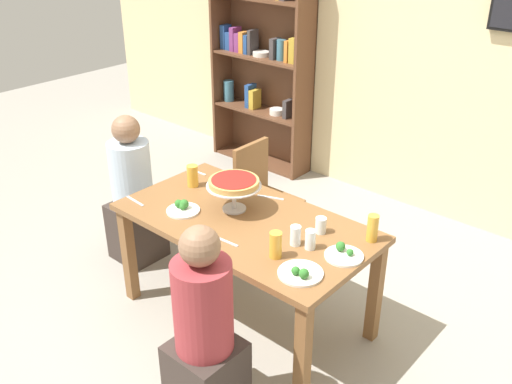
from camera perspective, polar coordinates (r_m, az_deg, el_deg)
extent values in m
plane|color=gray|center=(3.89, -0.99, -12.27)|extent=(12.00, 12.00, 0.00)
cube|color=beige|center=(4.97, 16.64, 13.67)|extent=(8.00, 0.12, 2.80)
cube|color=brown|center=(3.47, -1.09, -3.06)|extent=(1.59, 0.85, 0.04)
cube|color=brown|center=(3.94, -12.66, -6.12)|extent=(0.07, 0.07, 0.70)
cube|color=brown|center=(3.10, 4.71, -16.15)|extent=(0.07, 0.07, 0.70)
cube|color=brown|center=(4.33, -4.98, -2.23)|extent=(0.07, 0.07, 0.70)
cube|color=brown|center=(3.58, 11.89, -9.80)|extent=(0.07, 0.07, 0.70)
cube|color=brown|center=(6.06, -3.47, 14.06)|extent=(0.03, 0.30, 2.20)
cube|color=brown|center=(5.38, 4.90, 12.33)|extent=(0.03, 0.30, 2.20)
cube|color=brown|center=(5.81, 1.42, 13.53)|extent=(1.10, 0.02, 2.20)
cube|color=brown|center=(6.06, 0.44, 3.24)|extent=(1.04, 0.28, 0.02)
cube|color=brown|center=(5.85, 0.46, 8.16)|extent=(1.04, 0.28, 0.02)
cube|color=brown|center=(5.70, 0.48, 13.40)|extent=(1.04, 0.28, 0.02)
cylinder|color=#3D7084|center=(6.10, -2.75, 10.13)|extent=(0.11, 0.11, 0.22)
cube|color=navy|center=(5.90, -0.55, 9.65)|extent=(0.05, 0.13, 0.24)
cube|color=#B7932D|center=(5.87, -0.11, 9.33)|extent=(0.06, 0.13, 0.19)
cylinder|color=silver|center=(5.71, 2.09, 8.08)|extent=(0.14, 0.14, 0.06)
cube|color=#3D3838|center=(5.61, 3.26, 8.35)|extent=(0.05, 0.13, 0.18)
cube|color=navy|center=(5.98, -3.06, 15.31)|extent=(0.06, 0.11, 0.24)
cube|color=navy|center=(5.94, -2.56, 14.93)|extent=(0.06, 0.11, 0.18)
cube|color=#7A3370|center=(5.89, -2.09, 15.11)|extent=(0.05, 0.13, 0.23)
cube|color=#7A3370|center=(5.85, -1.60, 14.80)|extent=(0.06, 0.13, 0.18)
cube|color=orange|center=(5.81, -1.15, 14.82)|extent=(0.06, 0.13, 0.21)
cube|color=navy|center=(5.77, -0.70, 14.63)|extent=(0.04, 0.13, 0.18)
cube|color=#3D3838|center=(5.74, -0.32, 14.83)|extent=(0.04, 0.13, 0.24)
cylinder|color=silver|center=(5.69, 0.52, 13.71)|extent=(0.17, 0.17, 0.04)
cube|color=#3D3838|center=(5.56, 1.95, 14.19)|extent=(0.05, 0.13, 0.20)
cylinder|color=#3D7084|center=(5.51, 2.57, 14.06)|extent=(0.09, 0.09, 0.19)
cube|color=orange|center=(5.45, 3.39, 13.94)|extent=(0.04, 0.13, 0.20)
cube|color=#B7932D|center=(5.42, 3.89, 13.99)|extent=(0.07, 0.11, 0.23)
cylinder|color=#3D7084|center=(5.37, 4.60, 13.66)|extent=(0.09, 0.09, 0.20)
cube|color=#382D28|center=(4.45, -11.85, -3.80)|extent=(0.34, 0.34, 0.45)
cylinder|color=silver|center=(4.23, -12.46, 1.74)|extent=(0.30, 0.30, 0.50)
sphere|color=#846047|center=(4.09, -12.94, 6.17)|extent=(0.20, 0.20, 0.20)
cube|color=#382D28|center=(3.17, -4.97, -18.11)|extent=(0.34, 0.34, 0.45)
cylinder|color=#993338|center=(2.85, -5.36, -11.36)|extent=(0.30, 0.30, 0.50)
sphere|color=#846047|center=(2.65, -5.68, -5.42)|extent=(0.20, 0.20, 0.20)
cube|color=brown|center=(4.30, 1.30, -1.16)|extent=(0.40, 0.40, 0.04)
cube|color=brown|center=(4.30, -0.50, 2.29)|extent=(0.04, 0.36, 0.42)
cylinder|color=brown|center=(4.44, 4.46, -3.62)|extent=(0.04, 0.04, 0.41)
cylinder|color=brown|center=(4.20, 1.56, -5.47)|extent=(0.04, 0.04, 0.41)
cylinder|color=brown|center=(4.62, 1.01, -2.17)|extent=(0.04, 0.04, 0.41)
cylinder|color=brown|center=(4.40, -1.95, -3.85)|extent=(0.04, 0.04, 0.41)
cylinder|color=silver|center=(3.58, -2.19, -1.67)|extent=(0.15, 0.15, 0.01)
cylinder|color=silver|center=(3.54, -2.22, -0.51)|extent=(0.03, 0.03, 0.15)
cylinder|color=silver|center=(3.50, -2.24, 0.64)|extent=(0.34, 0.34, 0.01)
cylinder|color=tan|center=(3.49, -2.24, 0.97)|extent=(0.31, 0.31, 0.04)
cylinder|color=maroon|center=(3.48, -2.25, 1.26)|extent=(0.28, 0.28, 0.00)
cylinder|color=white|center=(2.99, 4.48, -8.13)|extent=(0.24, 0.24, 0.01)
sphere|color=#2D7028|center=(2.93, 4.83, -8.16)|extent=(0.05, 0.05, 0.05)
sphere|color=#2D7028|center=(2.95, 4.00, -7.88)|extent=(0.05, 0.05, 0.05)
cylinder|color=white|center=(3.58, -7.33, -1.87)|extent=(0.21, 0.21, 0.01)
sphere|color=#2D7028|center=(3.56, -7.39, -1.47)|extent=(0.04, 0.04, 0.04)
sphere|color=#2D7028|center=(3.57, -7.23, -1.20)|extent=(0.06, 0.06, 0.06)
sphere|color=#2D7028|center=(3.59, -7.78, -1.15)|extent=(0.05, 0.05, 0.05)
sphere|color=#2D7028|center=(3.60, -7.49, -1.21)|extent=(0.04, 0.04, 0.04)
cylinder|color=white|center=(3.15, 8.82, -6.36)|extent=(0.21, 0.21, 0.01)
sphere|color=#2D7028|center=(3.16, 8.49, -5.42)|extent=(0.05, 0.05, 0.05)
sphere|color=#2D7028|center=(3.14, 9.42, -5.99)|extent=(0.04, 0.04, 0.04)
cylinder|color=gold|center=(3.28, 11.62, -3.57)|extent=(0.06, 0.06, 0.16)
cylinder|color=gold|center=(3.86, -6.39, 1.63)|extent=(0.08, 0.08, 0.15)
cylinder|color=gold|center=(3.08, 1.98, -5.33)|extent=(0.07, 0.07, 0.15)
cylinder|color=white|center=(3.20, 3.99, -4.37)|extent=(0.06, 0.06, 0.12)
cylinder|color=white|center=(3.17, 5.48, -4.77)|extent=(0.06, 0.06, 0.11)
cylinder|color=white|center=(3.33, 6.52, -3.34)|extent=(0.07, 0.07, 0.10)
cube|color=silver|center=(3.94, -2.42, 1.17)|extent=(0.18, 0.07, 0.00)
cube|color=silver|center=(3.71, 1.47, -0.54)|extent=(0.17, 0.08, 0.00)
cube|color=silver|center=(3.75, -12.04, -0.90)|extent=(0.18, 0.03, 0.00)
cube|color=silver|center=(3.25, -3.09, -4.95)|extent=(0.18, 0.03, 0.00)
cube|color=silver|center=(4.09, -6.03, 2.07)|extent=(0.18, 0.02, 0.00)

